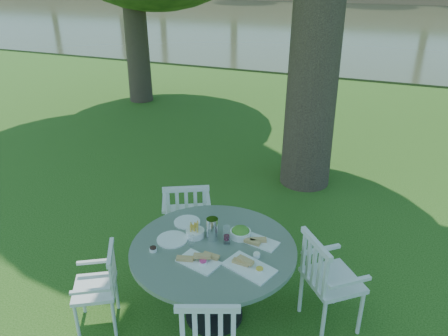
{
  "coord_description": "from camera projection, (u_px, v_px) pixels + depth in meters",
  "views": [
    {
      "loc": [
        1.78,
        -4.36,
        3.15
      ],
      "look_at": [
        0.0,
        0.2,
        0.85
      ],
      "focal_mm": 35.0,
      "sensor_mm": 36.0,
      "label": 1
    }
  ],
  "objects": [
    {
      "name": "chair_nw",
      "position": [
        187.0,
        214.0,
        4.92
      ],
      "size": [
        0.66,
        0.64,
        0.99
      ],
      "rotation": [
        0.0,
        0.0,
        -2.67
      ],
      "color": "silver",
      "rests_on": "ground"
    },
    {
      "name": "ground",
      "position": [
        218.0,
        234.0,
        5.6
      ],
      "size": [
        140.0,
        140.0,
        0.0
      ],
      "primitive_type": "plane",
      "color": "#183D0C",
      "rests_on": "ground"
    },
    {
      "name": "river",
      "position": [
        369.0,
        24.0,
        25.0
      ],
      "size": [
        100.0,
        28.0,
        0.12
      ],
      "primitive_type": "cube",
      "color": "#353A22",
      "rests_on": "ground"
    },
    {
      "name": "table",
      "position": [
        213.0,
        260.0,
        4.02
      ],
      "size": [
        1.52,
        1.52,
        0.82
      ],
      "color": "black",
      "rests_on": "ground"
    },
    {
      "name": "chair_sw",
      "position": [
        103.0,
        282.0,
        4.02
      ],
      "size": [
        0.55,
        0.56,
        0.83
      ],
      "rotation": [
        0.0,
        0.0,
        -1.04
      ],
      "color": "silver",
      "rests_on": "ground"
    },
    {
      "name": "chair_ne",
      "position": [
        324.0,
        276.0,
        3.96
      ],
      "size": [
        0.67,
        0.67,
        0.98
      ],
      "rotation": [
        0.0,
        0.0,
        -4.02
      ],
      "color": "silver",
      "rests_on": "ground"
    },
    {
      "name": "tableware",
      "position": [
        216.0,
        239.0,
        4.0
      ],
      "size": [
        1.18,
        0.82,
        0.22
      ],
      "color": "white",
      "rests_on": "table"
    }
  ]
}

